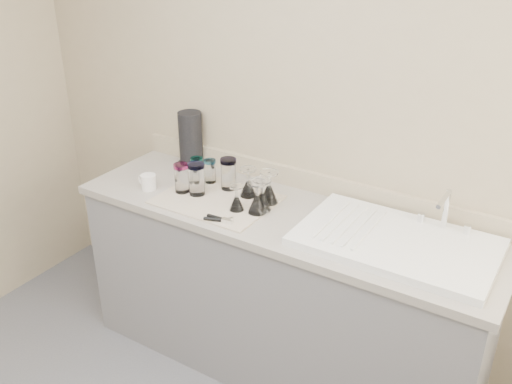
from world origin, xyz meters
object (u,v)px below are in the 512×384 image
Objects in this scene: tumbler_teal at (197,169)px; tumbler_purple at (228,174)px; tumbler_blue at (197,179)px; paper_towel_roll at (191,140)px; goblet_extra at (262,200)px; can_opener at (219,219)px; tumbler_magenta at (182,178)px; goblet_back_left at (248,187)px; goblet_back_right at (269,192)px; goblet_front_left at (237,202)px; tumbler_cyan at (210,171)px; goblet_front_right at (257,202)px; sink_unit at (397,241)px; white_mug at (148,182)px.

tumbler_purple is at bearing 1.46° from tumbler_teal.
tumbler_blue is 0.40m from paper_towel_roll.
paper_towel_roll reaches higher than goblet_extra.
tumbler_magenta is at bearing 155.77° from can_opener.
goblet_back_left is 0.12m from goblet_back_right.
tumbler_blue is at bearing -152.36° from goblet_back_left.
goblet_front_left is at bearing -7.49° from tumbler_blue.
goblet_extra reaches higher than tumbler_cyan.
goblet_front_right reaches higher than goblet_front_left.
tumbler_magenta is (-0.18, -0.15, -0.01)m from tumbler_purple.
goblet_extra is at bearing 81.43° from goblet_front_right.
goblet_extra reaches higher than goblet_front_left.
goblet_front_right is 0.20m from can_opener.
sink_unit is 5.28× the size of goblet_extra.
paper_towel_roll is (-0.62, 0.26, 0.09)m from goblet_extra.
sink_unit is at bearing -4.49° from tumbler_cyan.
tumbler_magenta is (-1.08, -0.09, 0.06)m from sink_unit.
goblet_back_left is 0.16m from goblet_front_left.
goblet_back_left is at bearing 177.39° from goblet_back_right.
tumbler_magenta is (-0.05, -0.17, 0.01)m from tumbler_cyan.
goblet_front_right is at bearing -87.10° from goblet_back_right.
goblet_back_right is (0.12, -0.01, 0.01)m from goblet_back_left.
can_opener is at bearing -48.49° from tumbler_cyan.
tumbler_magenta reaches higher than goblet_back_left.
tumbler_purple is (0.20, 0.00, 0.02)m from tumbler_teal.
tumbler_cyan is 1.15× the size of white_mug.
goblet_back_right is (0.45, -0.02, -0.01)m from tumbler_teal.
can_opener is 0.45× the size of paper_towel_roll.
goblet_back_left is at bearing 27.64° from tumbler_blue.
tumbler_cyan is at bearing 131.51° from can_opener.
paper_towel_roll is at bearing 156.22° from tumbler_purple.
sink_unit is 5.26× the size of goblet_front_right.
tumbler_purple reaches higher than goblet_front_right.
sink_unit is 1.01m from tumbler_blue.
goblet_extra is (0.46, -0.10, -0.01)m from tumbler_teal.
tumbler_cyan is at bearing 13.65° from tumbler_teal.
tumbler_purple is (0.12, -0.01, 0.02)m from tumbler_cyan.
paper_towel_roll reaches higher than white_mug.
goblet_back_left is 1.07× the size of can_opener.
goblet_back_right is at bearing -5.34° from tumbler_purple.
goblet_front_left is (-0.09, -0.15, -0.01)m from goblet_back_right.
goblet_front_right is (0.35, -0.00, -0.03)m from tumbler_blue.
goblet_back_left is (0.25, -0.03, -0.01)m from tumbler_cyan.
goblet_front_right and goblet_extra have the same top height.
goblet_front_left is (0.36, -0.16, -0.02)m from tumbler_teal.
tumbler_teal is 0.78× the size of goblet_back_right.
goblet_front_right reaches higher than tumbler_cyan.
tumbler_blue reaches higher than white_mug.
goblet_extra is at bearing 6.12° from tumbler_magenta.
tumbler_purple is 0.23m from tumbler_magenta.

